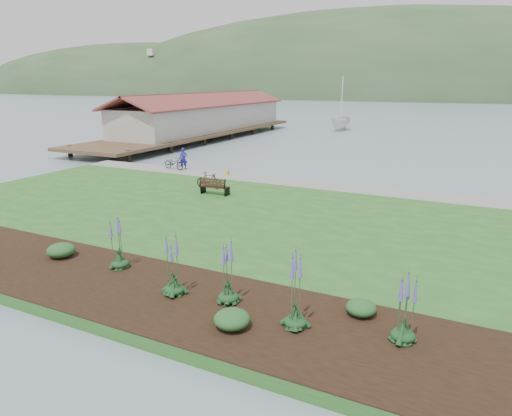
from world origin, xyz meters
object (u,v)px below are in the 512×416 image
at_px(park_bench, 214,186).
at_px(person, 183,157).
at_px(bicycle_a, 174,163).
at_px(sailboat, 340,131).

relative_size(park_bench, person, 0.88).
bearing_deg(bicycle_a, sailboat, 6.66).
height_order(park_bench, person, person).
bearing_deg(sailboat, bicycle_a, -89.00).
bearing_deg(bicycle_a, park_bench, -118.01).
xyz_separation_m(park_bench, sailboat, (-4.48, 41.23, -0.91)).
distance_m(park_bench, person, 8.26).
height_order(person, bicycle_a, person).
xyz_separation_m(person, bicycle_a, (-0.66, -0.30, -0.46)).
distance_m(bicycle_a, sailboat, 36.01).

